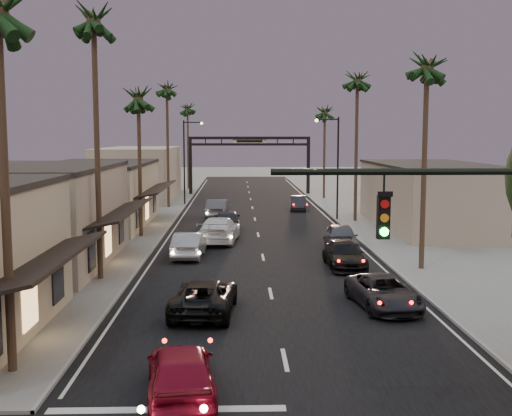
{
  "coord_description": "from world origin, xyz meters",
  "views": [
    {
      "loc": [
        -1.57,
        -10.54,
        7.43
      ],
      "look_at": [
        -0.28,
        32.83,
        2.5
      ],
      "focal_mm": 45.0,
      "sensor_mm": 36.0,
      "label": 1
    }
  ],
  "objects": [
    {
      "name": "palm_ld",
      "position": [
        -8.6,
        55.0,
        12.42
      ],
      "size": [
        3.2,
        3.2,
        14.2
      ],
      "color": "#38281C",
      "rests_on": "ground"
    },
    {
      "name": "oncoming_grey_far",
      "position": [
        -3.34,
        46.75,
        0.86
      ],
      "size": [
        2.06,
        5.27,
        1.71
      ],
      "primitive_type": "imported",
      "rotation": [
        0.0,
        0.0,
        3.09
      ],
      "color": "#454549",
      "rests_on": "ground"
    },
    {
      "name": "building_right",
      "position": [
        14.0,
        40.0,
        2.5
      ],
      "size": [
        8.0,
        18.0,
        5.0
      ],
      "primitive_type": "cube",
      "color": "gray",
      "rests_on": "ground"
    },
    {
      "name": "streetlight_right",
      "position": [
        6.92,
        45.0,
        5.33
      ],
      "size": [
        2.13,
        0.3,
        9.0
      ],
      "color": "black",
      "rests_on": "ground"
    },
    {
      "name": "curbside_black",
      "position": [
        4.46,
        24.85,
        0.72
      ],
      "size": [
        2.08,
        4.96,
        1.43
      ],
      "primitive_type": "imported",
      "rotation": [
        0.0,
        0.0,
        0.02
      ],
      "color": "black",
      "rests_on": "ground"
    },
    {
      "name": "sidewalk_left",
      "position": [
        -9.5,
        52.0,
        0.06
      ],
      "size": [
        5.0,
        92.0,
        0.12
      ],
      "primitive_type": "cube",
      "color": "slate",
      "rests_on": "ground"
    },
    {
      "name": "storefront_dist",
      "position": [
        -13.0,
        65.0,
        3.0
      ],
      "size": [
        8.0,
        20.0,
        6.0
      ],
      "primitive_type": "cube",
      "color": "gray",
      "rests_on": "ground"
    },
    {
      "name": "streetlight_left",
      "position": [
        -6.92,
        58.0,
        5.33
      ],
      "size": [
        2.13,
        0.3,
        9.0
      ],
      "color": "black",
      "rests_on": "ground"
    },
    {
      "name": "oncoming_silver",
      "position": [
        -4.52,
        28.14,
        0.79
      ],
      "size": [
        1.88,
        4.84,
        1.57
      ],
      "primitive_type": "imported",
      "rotation": [
        0.0,
        0.0,
        3.1
      ],
      "color": "#98979C",
      "rests_on": "ground"
    },
    {
      "name": "oncoming_red",
      "position": [
        -3.17,
        7.0,
        0.8
      ],
      "size": [
        2.44,
        4.87,
        1.59
      ],
      "primitive_type": "imported",
      "rotation": [
        0.0,
        0.0,
        3.26
      ],
      "color": "maroon",
      "rests_on": "ground"
    },
    {
      "name": "road",
      "position": [
        0.0,
        45.0,
        0.0
      ],
      "size": [
        14.0,
        120.0,
        0.02
      ],
      "primitive_type": "cube",
      "color": "black",
      "rests_on": "ground"
    },
    {
      "name": "arch",
      "position": [
        0.0,
        70.0,
        5.53
      ],
      "size": [
        15.2,
        0.4,
        7.27
      ],
      "color": "black",
      "rests_on": "ground"
    },
    {
      "name": "curbside_far",
      "position": [
        4.51,
        52.76,
        0.71
      ],
      "size": [
        1.82,
        4.4,
        1.42
      ],
      "primitive_type": "imported",
      "rotation": [
        0.0,
        0.0,
        -0.08
      ],
      "color": "black",
      "rests_on": "ground"
    },
    {
      "name": "storefront_far",
      "position": [
        -13.0,
        42.0,
        2.5
      ],
      "size": [
        8.0,
        16.0,
        5.0
      ],
      "primitive_type": "cube",
      "color": "#BDB190",
      "rests_on": "ground"
    },
    {
      "name": "curbside_grey",
      "position": [
        5.18,
        30.35,
        0.84
      ],
      "size": [
        2.24,
        5.03,
        1.68
      ],
      "primitive_type": "imported",
      "rotation": [
        0.0,
        0.0,
        -0.05
      ],
      "color": "#4A4A4F",
      "rests_on": "ground"
    },
    {
      "name": "palm_rb",
      "position": [
        8.6,
        44.0,
        12.42
      ],
      "size": [
        3.2,
        3.2,
        14.2
      ],
      "color": "#38281C",
      "rests_on": "ground"
    },
    {
      "name": "palm_far",
      "position": [
        -8.3,
        78.0,
        11.44
      ],
      "size": [
        3.2,
        3.2,
        13.2
      ],
      "color": "#38281C",
      "rests_on": "ground"
    },
    {
      "name": "palm_ra",
      "position": [
        8.6,
        24.0,
        11.44
      ],
      "size": [
        3.2,
        3.2,
        13.2
      ],
      "color": "#38281C",
      "rests_on": "ground"
    },
    {
      "name": "palm_lb",
      "position": [
        -8.6,
        22.0,
        13.39
      ],
      "size": [
        3.2,
        3.2,
        15.2
      ],
      "color": "#38281C",
      "rests_on": "ground"
    },
    {
      "name": "storefront_mid",
      "position": [
        -13.0,
        26.0,
        2.75
      ],
      "size": [
        8.0,
        14.0,
        5.5
      ],
      "primitive_type": "cube",
      "color": "gray",
      "rests_on": "ground"
    },
    {
      "name": "palm_lc",
      "position": [
        -8.6,
        36.0,
        10.47
      ],
      "size": [
        3.2,
        3.2,
        12.2
      ],
      "color": "#38281C",
      "rests_on": "ground"
    },
    {
      "name": "sidewalk_right",
      "position": [
        9.5,
        52.0,
        0.06
      ],
      "size": [
        5.0,
        92.0,
        0.12
      ],
      "primitive_type": "cube",
      "color": "slate",
      "rests_on": "ground"
    },
    {
      "name": "oncoming_pickup",
      "position": [
        -2.95,
        15.65,
        0.74
      ],
      "size": [
        2.88,
        5.49,
        1.48
      ],
      "primitive_type": "imported",
      "rotation": [
        0.0,
        0.0,
        3.06
      ],
      "color": "black",
      "rests_on": "ground"
    },
    {
      "name": "oncoming_white",
      "position": [
        -2.83,
        33.64,
        0.89
      ],
      "size": [
        3.18,
        6.39,
        1.78
      ],
      "primitive_type": "imported",
      "rotation": [
        0.0,
        0.0,
        3.03
      ],
      "color": "silver",
      "rests_on": "ground"
    },
    {
      "name": "palm_rc",
      "position": [
        8.6,
        64.0,
        10.47
      ],
      "size": [
        3.2,
        3.2,
        12.2
      ],
      "color": "#38281C",
      "rests_on": "ground"
    },
    {
      "name": "ground",
      "position": [
        0.0,
        40.0,
        0.0
      ],
      "size": [
        200.0,
        200.0,
        0.0
      ],
      "primitive_type": "plane",
      "color": "slate",
      "rests_on": "ground"
    },
    {
      "name": "curbside_near",
      "position": [
        4.74,
        16.33,
        0.69
      ],
      "size": [
        2.89,
        5.24,
        1.39
      ],
      "primitive_type": "imported",
      "rotation": [
        0.0,
        0.0,
        0.12
      ],
      "color": "black",
      "rests_on": "ground"
    },
    {
      "name": "oncoming_dgrey",
      "position": [
        -2.33,
        39.14,
        0.85
      ],
      "size": [
        2.13,
        5.05,
        1.7
      ],
      "primitive_type": "imported",
      "rotation": [
        0.0,
        0.0,
        3.17
      ],
      "color": "black",
      "rests_on": "ground"
    }
  ]
}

